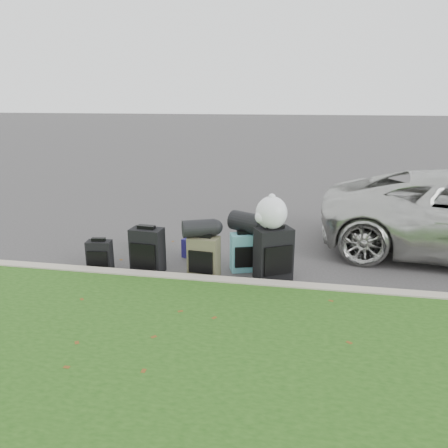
% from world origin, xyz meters
% --- Properties ---
extents(ground, '(120.00, 120.00, 0.00)m').
position_xyz_m(ground, '(0.00, 0.00, 0.00)').
color(ground, '#383535').
rests_on(ground, ground).
extents(curb, '(120.00, 0.18, 0.15)m').
position_xyz_m(curb, '(0.00, -1.00, 0.07)').
color(curb, '#9E937F').
rests_on(curb, ground).
extents(suitcase_small_black, '(0.38, 0.24, 0.45)m').
position_xyz_m(suitcase_small_black, '(-1.80, -0.66, 0.22)').
color(suitcase_small_black, black).
rests_on(suitcase_small_black, ground).
extents(suitcase_large_black_left, '(0.48, 0.31, 0.66)m').
position_xyz_m(suitcase_large_black_left, '(-1.08, -0.60, 0.33)').
color(suitcase_large_black_left, black).
rests_on(suitcase_large_black_left, ground).
extents(suitcase_olive, '(0.45, 0.30, 0.58)m').
position_xyz_m(suitcase_olive, '(-0.24, -0.61, 0.29)').
color(suitcase_olive, '#43402B').
rests_on(suitcase_olive, ground).
extents(suitcase_teal, '(0.45, 0.35, 0.56)m').
position_xyz_m(suitcase_teal, '(0.29, -0.29, 0.28)').
color(suitcase_teal, teal).
rests_on(suitcase_teal, ground).
extents(suitcase_large_black_right, '(0.58, 0.50, 0.74)m').
position_xyz_m(suitcase_large_black_right, '(0.73, -0.54, 0.37)').
color(suitcase_large_black_right, black).
rests_on(suitcase_large_black_right, ground).
extents(tote_green, '(0.29, 0.24, 0.32)m').
position_xyz_m(tote_green, '(-1.48, 0.32, 0.16)').
color(tote_green, '#197120').
rests_on(tote_green, ground).
extents(tote_navy, '(0.34, 0.31, 0.30)m').
position_xyz_m(tote_navy, '(-0.59, 0.11, 0.15)').
color(tote_navy, navy).
rests_on(tote_navy, ground).
extents(duffel_left, '(0.52, 0.41, 0.25)m').
position_xyz_m(duffel_left, '(-0.31, -0.59, 0.71)').
color(duffel_left, black).
rests_on(duffel_left, suitcase_olive).
extents(duffel_right, '(0.61, 0.51, 0.30)m').
position_xyz_m(duffel_right, '(0.32, -0.19, 0.71)').
color(duffel_right, black).
rests_on(duffel_right, suitcase_teal).
extents(trash_bag, '(0.43, 0.43, 0.43)m').
position_xyz_m(trash_bag, '(0.69, -0.52, 0.96)').
color(trash_bag, white).
rests_on(trash_bag, suitcase_large_black_right).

